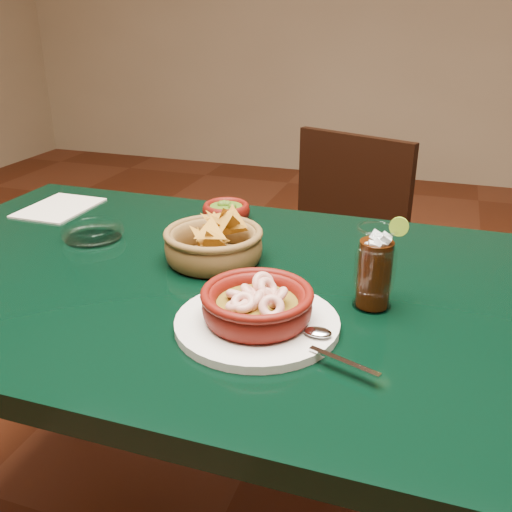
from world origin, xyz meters
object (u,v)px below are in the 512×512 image
(dining_chair, at_px, (328,268))
(cola_drink, at_px, (375,268))
(chip_basket, at_px, (214,244))
(dining_table, at_px, (189,320))
(shrimp_plate, at_px, (257,309))

(dining_chair, bearing_deg, cola_drink, -73.71)
(chip_basket, height_order, cola_drink, cola_drink)
(dining_table, bearing_deg, shrimp_plate, -37.86)
(dining_chair, xyz_separation_m, cola_drink, (0.21, -0.72, 0.35))
(dining_table, relative_size, dining_chair, 1.40)
(chip_basket, distance_m, cola_drink, 0.32)
(shrimp_plate, xyz_separation_m, chip_basket, (-0.16, 0.21, 0.00))
(dining_table, bearing_deg, dining_chair, 79.75)
(dining_chair, relative_size, cola_drink, 5.52)
(chip_basket, bearing_deg, shrimp_plate, -52.93)
(dining_table, distance_m, chip_basket, 0.15)
(dining_table, relative_size, shrimp_plate, 3.75)
(dining_table, bearing_deg, cola_drink, -3.45)
(shrimp_plate, bearing_deg, chip_basket, 127.07)
(shrimp_plate, bearing_deg, cola_drink, 38.60)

